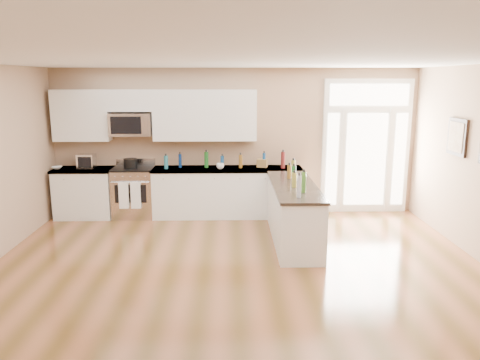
# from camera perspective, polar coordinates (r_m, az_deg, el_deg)

# --- Properties ---
(ground) EXTENTS (8.00, 8.00, 0.00)m
(ground) POSITION_cam_1_polar(r_m,az_deg,el_deg) (5.65, -0.12, -15.01)
(ground) COLOR brown
(room_shell) EXTENTS (8.00, 8.00, 8.00)m
(room_shell) POSITION_cam_1_polar(r_m,az_deg,el_deg) (5.11, -0.13, 2.32)
(room_shell) COLOR tan
(room_shell) RESTS_ON ground
(back_cabinet_left) EXTENTS (1.10, 0.66, 0.94)m
(back_cabinet_left) POSITION_cam_1_polar(r_m,az_deg,el_deg) (9.40, -18.35, -1.66)
(back_cabinet_left) COLOR white
(back_cabinet_left) RESTS_ON ground
(back_cabinet_right) EXTENTS (2.85, 0.66, 0.94)m
(back_cabinet_right) POSITION_cam_1_polar(r_m,az_deg,el_deg) (8.98, -1.56, -1.67)
(back_cabinet_right) COLOR white
(back_cabinet_right) RESTS_ON ground
(peninsula_cabinet) EXTENTS (0.69, 2.32, 0.94)m
(peninsula_cabinet) POSITION_cam_1_polar(r_m,az_deg,el_deg) (7.65, 6.52, -4.23)
(peninsula_cabinet) COLOR white
(peninsula_cabinet) RESTS_ON ground
(upper_cabinet_left) EXTENTS (1.04, 0.33, 0.95)m
(upper_cabinet_left) POSITION_cam_1_polar(r_m,az_deg,el_deg) (9.32, -18.76, 7.47)
(upper_cabinet_left) COLOR white
(upper_cabinet_left) RESTS_ON room_shell
(upper_cabinet_right) EXTENTS (1.94, 0.33, 0.95)m
(upper_cabinet_right) POSITION_cam_1_polar(r_m,az_deg,el_deg) (8.90, -4.30, 7.88)
(upper_cabinet_right) COLOR white
(upper_cabinet_right) RESTS_ON room_shell
(upper_cabinet_short) EXTENTS (0.82, 0.33, 0.40)m
(upper_cabinet_short) POSITION_cam_1_polar(r_m,az_deg,el_deg) (9.07, -13.19, 9.42)
(upper_cabinet_short) COLOR white
(upper_cabinet_short) RESTS_ON room_shell
(microwave) EXTENTS (0.78, 0.41, 0.42)m
(microwave) POSITION_cam_1_polar(r_m,az_deg,el_deg) (9.06, -13.12, 6.63)
(microwave) COLOR silver
(microwave) RESTS_ON room_shell
(entry_door) EXTENTS (1.70, 0.10, 2.60)m
(entry_door) POSITION_cam_1_polar(r_m,az_deg,el_deg) (9.45, 15.09, 3.95)
(entry_door) COLOR white
(entry_door) RESTS_ON ground
(wall_art_near) EXTENTS (0.05, 0.58, 0.58)m
(wall_art_near) POSITION_cam_1_polar(r_m,az_deg,el_deg) (8.11, 24.95, 4.78)
(wall_art_near) COLOR black
(wall_art_near) RESTS_ON room_shell
(kitchen_range) EXTENTS (0.76, 0.68, 1.08)m
(kitchen_range) POSITION_cam_1_polar(r_m,az_deg,el_deg) (9.16, -12.79, -1.43)
(kitchen_range) COLOR silver
(kitchen_range) RESTS_ON ground
(stockpot) EXTENTS (0.30, 0.30, 0.20)m
(stockpot) POSITION_cam_1_polar(r_m,az_deg,el_deg) (9.03, -13.21, 2.04)
(stockpot) COLOR black
(stockpot) RESTS_ON kitchen_range
(toaster_oven) EXTENTS (0.33, 0.27, 0.27)m
(toaster_oven) POSITION_cam_1_polar(r_m,az_deg,el_deg) (9.30, -18.21, 2.21)
(toaster_oven) COLOR silver
(toaster_oven) RESTS_ON back_cabinet_left
(cardboard_box) EXTENTS (0.22, 0.19, 0.15)m
(cardboard_box) POSITION_cam_1_polar(r_m,az_deg,el_deg) (8.95, 2.72, 2.07)
(cardboard_box) COLOR brown
(cardboard_box) RESTS_ON back_cabinet_right
(bowl_left) EXTENTS (0.20, 0.20, 0.05)m
(bowl_left) POSITION_cam_1_polar(r_m,az_deg,el_deg) (9.42, -21.41, 1.40)
(bowl_left) COLOR white
(bowl_left) RESTS_ON back_cabinet_left
(bowl_peninsula) EXTENTS (0.20, 0.20, 0.05)m
(bowl_peninsula) POSITION_cam_1_polar(r_m,az_deg,el_deg) (7.83, 6.88, 0.15)
(bowl_peninsula) COLOR white
(bowl_peninsula) RESTS_ON peninsula_cabinet
(cup_counter) EXTENTS (0.14, 0.14, 0.11)m
(cup_counter) POSITION_cam_1_polar(r_m,az_deg,el_deg) (8.76, -2.42, 1.70)
(cup_counter) COLOR white
(cup_counter) RESTS_ON back_cabinet_right
(counter_bottles) EXTENTS (2.39, 2.41, 0.32)m
(counter_bottles) POSITION_cam_1_polar(r_m,az_deg,el_deg) (8.20, 1.96, 1.56)
(counter_bottles) COLOR #19591E
(counter_bottles) RESTS_ON back_cabinet_right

